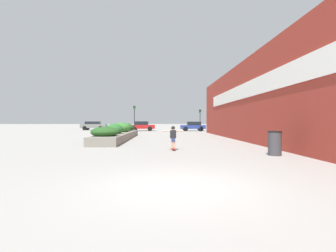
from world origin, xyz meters
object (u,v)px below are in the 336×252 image
(car_rightmost, at_px, (193,126))
(car_center_right, at_px, (245,126))
(traffic_light_right, at_px, (200,116))
(car_leftmost, at_px, (142,126))
(car_center_left, at_px, (94,125))
(trash_bin, at_px, (275,143))
(traffic_light_left, at_px, (134,114))
(skateboarder, at_px, (173,135))
(skateboard, at_px, (173,149))

(car_rightmost, bearing_deg, car_center_right, -71.46)
(car_rightmost, distance_m, traffic_light_right, 3.05)
(car_center_right, bearing_deg, car_leftmost, 98.28)
(car_center_left, xyz_separation_m, traffic_light_right, (17.52, -7.41, 1.43))
(car_leftmost, bearing_deg, traffic_light_right, 70.12)
(car_center_left, bearing_deg, car_rightmost, 73.96)
(trash_bin, distance_m, car_center_left, 38.46)
(traffic_light_left, bearing_deg, car_leftmost, 76.90)
(car_leftmost, distance_m, car_center_right, 17.51)
(skateboarder, height_order, car_rightmost, car_rightmost)
(car_center_right, bearing_deg, skateboard, 155.96)
(skateboarder, relative_size, car_center_right, 0.25)
(skateboarder, bearing_deg, traffic_light_left, 94.61)
(skateboarder, bearing_deg, car_rightmost, 75.14)
(car_center_left, height_order, car_rightmost, car_center_left)
(car_leftmost, xyz_separation_m, car_center_right, (17.33, 2.52, 0.00))
(car_leftmost, bearing_deg, trash_bin, 14.68)
(car_center_left, xyz_separation_m, car_center_right, (26.08, -1.72, -0.01))
(car_center_left, height_order, traffic_light_right, traffic_light_right)
(car_rightmost, bearing_deg, trash_bin, 179.83)
(traffic_light_left, bearing_deg, trash_bin, -71.71)
(car_center_right, relative_size, traffic_light_left, 1.23)
(skateboard, height_order, car_leftmost, car_leftmost)
(car_center_left, bearing_deg, car_center_right, 86.23)
(skateboarder, distance_m, trash_bin, 4.87)
(skateboarder, xyz_separation_m, traffic_light_left, (-4.48, 24.52, 1.73))
(car_center_left, xyz_separation_m, traffic_light_left, (7.89, -7.94, 1.72))
(skateboarder, height_order, car_center_right, car_center_right)
(traffic_light_left, bearing_deg, car_center_left, 134.83)
(skateboarder, height_order, car_center_left, car_center_left)
(skateboard, bearing_deg, car_rightmost, 75.14)
(skateboard, relative_size, trash_bin, 0.73)
(skateboarder, distance_m, car_center_right, 33.65)
(skateboarder, relative_size, car_rightmost, 0.30)
(car_center_right, bearing_deg, car_rightmost, 108.54)
(car_leftmost, bearing_deg, skateboarder, 7.32)
(traffic_light_right, bearing_deg, trash_bin, -91.69)
(traffic_light_right, bearing_deg, car_leftmost, 160.12)
(skateboard, height_order, car_rightmost, car_rightmost)
(car_leftmost, distance_m, car_center_left, 9.72)
(car_center_right, relative_size, traffic_light_right, 1.41)
(trash_bin, relative_size, car_center_left, 0.25)
(trash_bin, height_order, car_center_left, car_center_left)
(skateboard, distance_m, car_leftmost, 28.45)
(skateboarder, distance_m, traffic_light_right, 25.61)
(skateboard, relative_size, traffic_light_left, 0.21)
(car_leftmost, bearing_deg, car_center_right, 98.28)
(traffic_light_left, bearing_deg, skateboard, -79.64)
(skateboard, distance_m, traffic_light_right, 25.66)
(car_leftmost, height_order, traffic_light_left, traffic_light_left)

